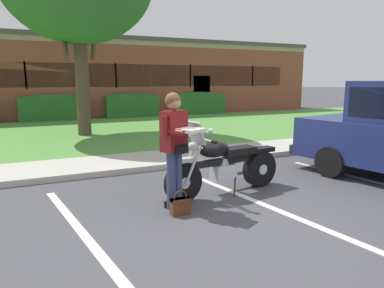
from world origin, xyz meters
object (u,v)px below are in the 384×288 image
at_px(brick_building, 95,78).
at_px(rider_person, 175,141).
at_px(handbag, 181,205).
at_px(hedge_center_right, 131,105).
at_px(motorcycle, 228,164).
at_px(hedge_center_left, 52,107).
at_px(hedge_right, 198,103).

bearing_deg(brick_building, rider_person, -96.83).
distance_m(handbag, hedge_center_right, 13.27).
bearing_deg(brick_building, handbag, -96.87).
bearing_deg(motorcycle, hedge_center_right, 81.66).
distance_m(hedge_center_left, hedge_right, 7.38).
relative_size(rider_person, brick_building, 0.07).
bearing_deg(hedge_right, motorcycle, -114.01).
relative_size(motorcycle, brick_building, 0.09).
bearing_deg(motorcycle, hedge_center_left, 98.66).
xyz_separation_m(rider_person, hedge_center_right, (2.88, 12.64, -0.36)).
relative_size(motorcycle, hedge_center_left, 0.79).
xyz_separation_m(motorcycle, handbag, (-1.11, -0.58, -0.34)).
bearing_deg(hedge_right, handbag, -117.10).
bearing_deg(hedge_center_right, motorcycle, -98.34).
bearing_deg(rider_person, brick_building, 83.17).
xyz_separation_m(handbag, hedge_center_left, (-0.77, 12.93, 0.51)).
xyz_separation_m(hedge_center_right, brick_building, (-0.70, 5.57, 1.35)).
bearing_deg(rider_person, handbag, -99.23).
relative_size(handbag, hedge_right, 0.12).
distance_m(handbag, hedge_center_left, 12.96).
distance_m(handbag, brick_building, 18.73).
relative_size(motorcycle, handbag, 6.22).
relative_size(rider_person, hedge_center_left, 0.61).
xyz_separation_m(hedge_center_right, hedge_right, (3.69, -0.00, 0.00)).
height_order(rider_person, hedge_right, rider_person).
bearing_deg(hedge_center_right, hedge_center_left, 180.00).
distance_m(rider_person, hedge_center_right, 12.97).
xyz_separation_m(handbag, hedge_center_right, (2.93, 12.93, 0.51)).
bearing_deg(brick_building, hedge_right, -51.78).
distance_m(hedge_center_right, hedge_right, 3.69).
height_order(motorcycle, handbag, motorcycle).
height_order(hedge_center_right, hedge_right, same).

